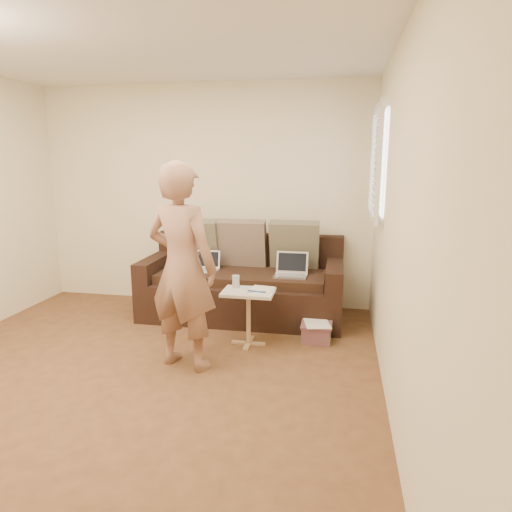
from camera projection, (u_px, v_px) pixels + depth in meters
name	position (u px, v px, depth m)	size (l,w,h in m)	color
floor	(122.00, 387.00, 3.51)	(4.50, 4.50, 0.00)	#53341E
ceiling	(98.00, 25.00, 2.96)	(4.50, 4.50, 0.00)	white
wall_back	(203.00, 197.00, 5.40)	(4.00, 4.00, 0.00)	#F1E4BC
wall_right	(400.00, 229.00, 2.88)	(4.50, 4.50, 0.00)	#F1E4BC
window_blinds	(378.00, 163.00, 4.25)	(0.12, 0.88, 1.08)	white
sofa	(243.00, 279.00, 5.02)	(2.20, 0.95, 0.85)	black
pillow_left	(196.00, 242.00, 5.24)	(0.55, 0.14, 0.55)	brown
pillow_mid	(242.00, 243.00, 5.17)	(0.55, 0.14, 0.55)	brown
pillow_right	(294.00, 245.00, 5.07)	(0.55, 0.14, 0.55)	brown
laptop_silver	(290.00, 276.00, 4.77)	(0.35, 0.25, 0.23)	#B7BABC
laptop_white	(205.00, 271.00, 5.02)	(0.29, 0.21, 0.21)	white
person	(182.00, 267.00, 3.71)	(0.63, 0.43, 1.73)	#976352
side_table	(248.00, 318.00, 4.27)	(0.48, 0.34, 0.53)	silver
drinking_glass	(236.00, 282.00, 4.31)	(0.07, 0.07, 0.12)	silver
scissors	(257.00, 292.00, 4.16)	(0.18, 0.10, 0.02)	silver
paper_on_table	(260.00, 290.00, 4.23)	(0.21, 0.30, 0.00)	white
striped_box	(316.00, 332.00, 4.39)	(0.30, 0.30, 0.19)	#CF1F4E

